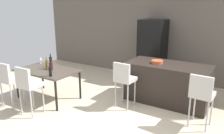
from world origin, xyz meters
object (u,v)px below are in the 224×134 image
(dining_table, at_px, (47,72))
(dining_chair_near, at_px, (8,78))
(dining_chair_far, at_px, (28,83))
(kitchen_island, at_px, (167,83))
(wine_glass_middle, at_px, (40,59))
(wine_bottle_left, at_px, (51,62))
(fruit_bowl, at_px, (157,62))
(bar_chair_left, at_px, (124,78))
(wine_bottle_far, at_px, (50,71))
(bar_chair_middle, at_px, (202,93))
(wine_bottle_end, at_px, (47,64))
(wine_bottle_corner, at_px, (51,65))
(refrigerator, at_px, (152,51))

(dining_table, distance_m, dining_chair_near, 0.88)
(dining_chair_far, bearing_deg, kitchen_island, 45.32)
(dining_table, distance_m, wine_glass_middle, 0.73)
(wine_bottle_left, relative_size, fruit_bowl, 1.24)
(dining_table, xyz_separation_m, dining_chair_near, (-0.32, -0.82, 0.02))
(bar_chair_left, height_order, dining_table, bar_chair_left)
(wine_bottle_far, bearing_deg, dining_chair_far, -105.44)
(kitchen_island, relative_size, wine_glass_middle, 11.05)
(wine_bottle_far, bearing_deg, fruit_bowl, 42.62)
(kitchen_island, height_order, wine_bottle_far, wine_bottle_far)
(bar_chair_middle, xyz_separation_m, dining_table, (-3.43, -0.55, -0.02))
(wine_bottle_end, bearing_deg, dining_table, -41.87)
(dining_chair_far, distance_m, wine_glass_middle, 1.50)
(kitchen_island, xyz_separation_m, wine_glass_middle, (-3.13, -1.06, 0.40))
(fruit_bowl, bearing_deg, wine_bottle_corner, -149.45)
(wine_glass_middle, relative_size, fruit_bowl, 0.65)
(refrigerator, bearing_deg, dining_table, -120.95)
(dining_chair_far, relative_size, wine_bottle_end, 3.65)
(kitchen_island, distance_m, bar_chair_middle, 1.27)
(refrigerator, bearing_deg, wine_bottle_corner, -119.81)
(bar_chair_left, height_order, wine_bottle_corner, bar_chair_left)
(dining_chair_far, height_order, wine_bottle_far, dining_chair_far)
(wine_bottle_left, xyz_separation_m, fruit_bowl, (2.36, 1.11, 0.08))
(dining_chair_far, xyz_separation_m, wine_bottle_far, (0.14, 0.49, 0.16))
(dining_chair_near, xyz_separation_m, wine_bottle_end, (0.28, 0.86, 0.15))
(wine_bottle_far, bearing_deg, dining_table, 145.07)
(kitchen_island, distance_m, dining_chair_far, 3.11)
(wine_bottle_far, distance_m, wine_bottle_left, 0.79)
(wine_bottle_corner, bearing_deg, kitchen_island, 29.03)
(wine_bottle_corner, bearing_deg, bar_chair_middle, 8.51)
(kitchen_island, relative_size, wine_bottle_left, 5.76)
(bar_chair_middle, xyz_separation_m, wine_glass_middle, (-4.05, -0.22, 0.17))
(kitchen_island, relative_size, dining_table, 1.32)
(dining_table, bearing_deg, fruit_bowl, 30.38)
(bar_chair_left, xyz_separation_m, dining_chair_far, (-1.48, -1.37, 0.00))
(kitchen_island, xyz_separation_m, refrigerator, (-0.92, 1.26, 0.46))
(bar_chair_left, distance_m, wine_glass_middle, 2.44)
(wine_bottle_corner, bearing_deg, dining_chair_near, -116.08)
(dining_chair_far, distance_m, wine_bottle_left, 1.13)
(wine_bottle_corner, height_order, wine_glass_middle, wine_bottle_corner)
(dining_chair_far, bearing_deg, bar_chair_middle, 23.76)
(wine_bottle_end, relative_size, fruit_bowl, 1.07)
(wine_bottle_left, bearing_deg, wine_bottle_far, -43.79)
(dining_table, xyz_separation_m, wine_bottle_left, (-0.10, 0.22, 0.20))
(dining_chair_far, relative_size, wine_bottle_left, 3.14)
(bar_chair_middle, distance_m, wine_bottle_corner, 3.38)
(wine_bottle_end, bearing_deg, bar_chair_middle, 8.27)
(dining_table, xyz_separation_m, dining_chair_far, (0.33, -0.82, 0.02))
(dining_table, height_order, fruit_bowl, fruit_bowl)
(dining_table, bearing_deg, wine_bottle_corner, 26.55)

